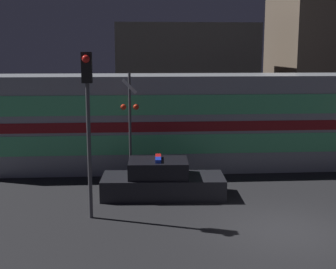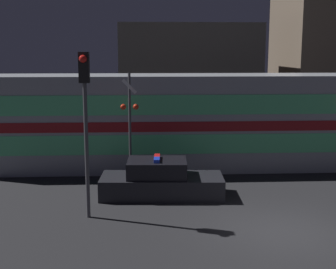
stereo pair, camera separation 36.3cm
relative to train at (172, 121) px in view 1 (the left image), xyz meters
name	(u,v)px [view 1 (the left image)]	position (x,y,z in m)	size (l,w,h in m)	color
ground_plane	(285,230)	(2.61, -7.80, -2.03)	(120.00, 120.00, 0.00)	black
train	(172,121)	(0.00, 0.00, 0.00)	(16.90, 3.02, 4.07)	#999EA5
police_car	(162,181)	(-0.71, -4.28, -1.50)	(4.38, 1.92, 1.43)	black
crossing_signal_far	(130,120)	(-1.82, -2.46, 0.43)	(0.70, 0.27, 4.26)	#4C4C51
traffic_light_corner	(88,101)	(-3.03, -6.34, 1.59)	(0.30, 0.46, 5.05)	#4C4C51
building_left	(184,80)	(1.43, 8.27, 1.28)	(8.15, 5.13, 6.63)	#47423D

